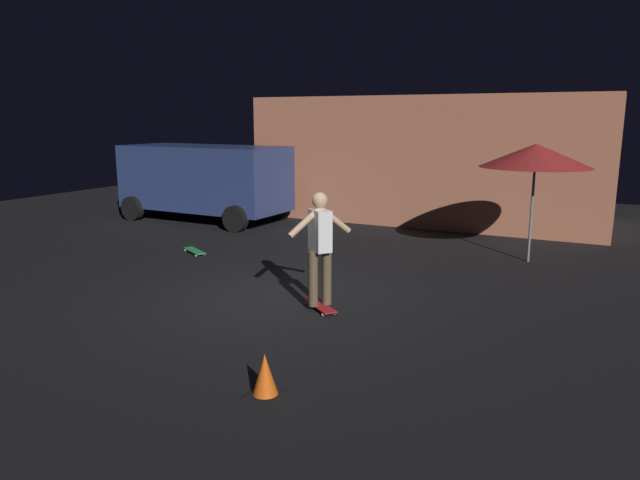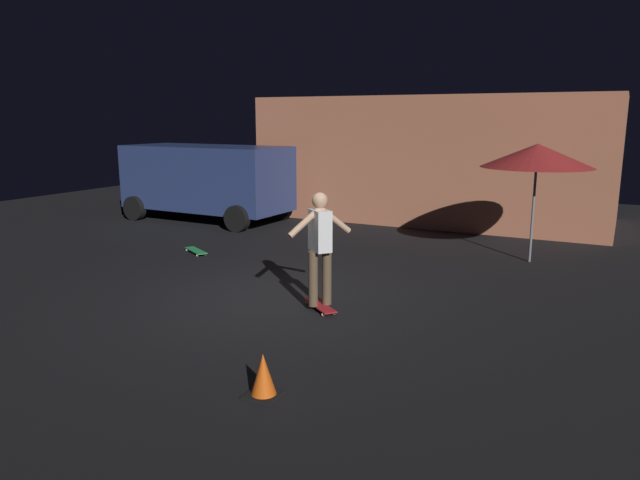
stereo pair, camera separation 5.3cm
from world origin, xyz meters
TOP-DOWN VIEW (x-y plane):
  - ground_plane at (0.00, 0.00)m, footprint 28.00×28.00m
  - low_building at (-0.08, 8.73)m, footprint 9.32×4.02m
  - parked_van at (-5.48, 5.34)m, footprint 4.66×2.32m
  - patio_umbrella at (3.16, 4.38)m, footprint 2.10×2.10m
  - skateboard_ridden at (0.85, -0.12)m, footprint 0.73×0.64m
  - skateboard_spare at (-3.14, 1.94)m, footprint 0.78×0.56m
  - skater at (0.85, -0.12)m, footprint 0.69×0.82m
  - traffic_cone at (1.61, -2.85)m, footprint 0.34×0.34m

SIDE VIEW (x-z plane):
  - ground_plane at x=0.00m, z-range 0.00..0.00m
  - skateboard_ridden at x=0.85m, z-range 0.02..0.09m
  - skateboard_spare at x=-3.14m, z-range 0.02..0.09m
  - traffic_cone at x=1.61m, z-range -0.02..0.44m
  - skater at x=0.85m, z-range 0.20..1.87m
  - parked_van at x=-5.48m, z-range 0.15..2.18m
  - low_building at x=-0.08m, z-range 0.00..3.33m
  - patio_umbrella at x=3.16m, z-range 0.92..3.22m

